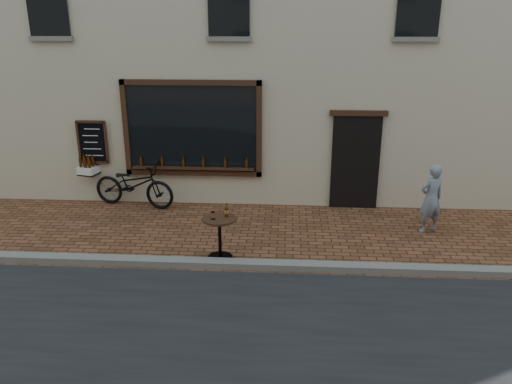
{
  "coord_description": "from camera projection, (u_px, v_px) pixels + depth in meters",
  "views": [
    {
      "loc": [
        0.33,
        -7.85,
        4.2
      ],
      "look_at": [
        -0.27,
        1.2,
        1.1
      ],
      "focal_mm": 35.0,
      "sensor_mm": 36.0,
      "label": 1
    }
  ],
  "objects": [
    {
      "name": "kerb",
      "position": [
        267.0,
        265.0,
        8.96
      ],
      "size": [
        90.0,
        0.25,
        0.12
      ],
      "primitive_type": "cube",
      "color": "slate",
      "rests_on": "ground"
    },
    {
      "name": "ground",
      "position": [
        267.0,
        273.0,
        8.79
      ],
      "size": [
        90.0,
        90.0,
        0.0
      ],
      "primitive_type": "plane",
      "color": "#532F1A",
      "rests_on": "ground"
    },
    {
      "name": "pedestrian",
      "position": [
        431.0,
        199.0,
        10.31
      ],
      "size": [
        0.63,
        0.53,
        1.47
      ],
      "primitive_type": "imported",
      "rotation": [
        0.0,
        0.0,
        3.52
      ],
      "color": "gray",
      "rests_on": "ground"
    },
    {
      "name": "bistro_table",
      "position": [
        220.0,
        230.0,
        9.17
      ],
      "size": [
        0.63,
        0.63,
        1.08
      ],
      "color": "black",
      "rests_on": "ground"
    },
    {
      "name": "cargo_bicycle",
      "position": [
        132.0,
        184.0,
        11.85
      ],
      "size": [
        2.44,
        1.15,
        1.15
      ],
      "rotation": [
        0.0,
        0.0,
        1.35
      ],
      "color": "black",
      "rests_on": "ground"
    }
  ]
}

